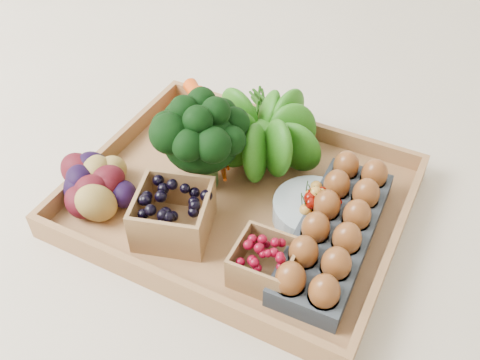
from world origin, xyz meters
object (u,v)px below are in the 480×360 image
at_px(tray, 240,202).
at_px(egg_carton, 334,235).
at_px(cherry_bowl, 313,211).
at_px(broccoli, 203,155).

height_order(tray, egg_carton, egg_carton).
distance_m(cherry_bowl, egg_carton, 0.06).
bearing_deg(cherry_bowl, egg_carton, -35.11).
bearing_deg(broccoli, tray, -5.08).
bearing_deg(tray, cherry_bowl, 6.23).
relative_size(cherry_bowl, egg_carton, 0.43).
xyz_separation_m(tray, cherry_bowl, (0.13, 0.01, 0.03)).
bearing_deg(cherry_bowl, broccoli, -177.94).
bearing_deg(broccoli, egg_carton, -6.16).
distance_m(broccoli, cherry_bowl, 0.21).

